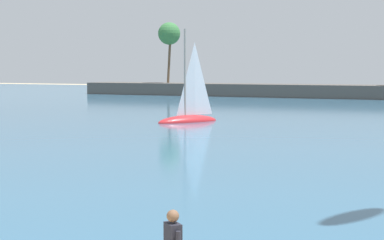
{
  "coord_description": "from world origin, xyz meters",
  "views": [
    {
      "loc": [
        5.78,
        -0.37,
        4.0
      ],
      "look_at": [
        -0.32,
        13.22,
        2.74
      ],
      "focal_mm": 57.63,
      "sensor_mm": 36.0,
      "label": 1
    }
  ],
  "objects": [
    {
      "name": "sailboat_near_shore",
      "position": [
        -12.9,
        40.71,
        0.72
      ],
      "size": [
        3.93,
        5.06,
        7.29
      ],
      "color": "red",
      "rests_on": "sea"
    }
  ]
}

